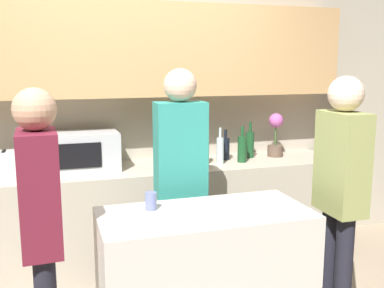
% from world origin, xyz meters
% --- Properties ---
extents(back_wall, '(6.40, 0.40, 2.70)m').
position_xyz_m(back_wall, '(0.00, 1.66, 1.54)').
color(back_wall, '#B2A893').
rests_on(back_wall, ground_plane).
extents(back_counter, '(3.60, 0.62, 0.88)m').
position_xyz_m(back_counter, '(0.00, 1.39, 0.44)').
color(back_counter, '#B7AD99').
rests_on(back_counter, ground_plane).
extents(kitchen_island, '(1.21, 0.58, 0.88)m').
position_xyz_m(kitchen_island, '(0.19, 0.17, 0.44)').
color(kitchen_island, beige).
rests_on(kitchen_island, ground_plane).
extents(microwave, '(0.52, 0.39, 0.30)m').
position_xyz_m(microwave, '(-0.37, 1.47, 1.03)').
color(microwave, '#B7BABC').
rests_on(microwave, back_counter).
extents(toaster, '(0.26, 0.16, 0.18)m').
position_xyz_m(toaster, '(-0.92, 1.47, 0.97)').
color(toaster, silver).
rests_on(toaster, back_counter).
extents(potted_plant, '(0.14, 0.14, 0.39)m').
position_xyz_m(potted_plant, '(1.32, 1.47, 1.08)').
color(potted_plant, brown).
rests_on(potted_plant, back_counter).
extents(bottle_0, '(0.08, 0.08, 0.27)m').
position_xyz_m(bottle_0, '(0.26, 1.49, 0.99)').
color(bottle_0, '#194723').
rests_on(bottle_0, back_counter).
extents(bottle_1, '(0.06, 0.06, 0.29)m').
position_xyz_m(bottle_1, '(0.38, 1.48, 0.99)').
color(bottle_1, black).
rests_on(bottle_1, back_counter).
extents(bottle_2, '(0.07, 0.07, 0.23)m').
position_xyz_m(bottle_2, '(0.48, 1.33, 0.97)').
color(bottle_2, '#472814').
rests_on(bottle_2, back_counter).
extents(bottle_3, '(0.08, 0.08, 0.26)m').
position_xyz_m(bottle_3, '(0.61, 1.37, 0.98)').
color(bottle_3, '#472814').
rests_on(bottle_3, back_counter).
extents(bottle_4, '(0.06, 0.06, 0.31)m').
position_xyz_m(bottle_4, '(0.73, 1.32, 1.00)').
color(bottle_4, silver).
rests_on(bottle_4, back_counter).
extents(bottle_5, '(0.07, 0.07, 0.27)m').
position_xyz_m(bottle_5, '(0.83, 1.46, 0.98)').
color(bottle_5, black).
rests_on(bottle_5, back_counter).
extents(bottle_6, '(0.08, 0.08, 0.31)m').
position_xyz_m(bottle_6, '(0.93, 1.33, 1.00)').
color(bottle_6, '#194723').
rests_on(bottle_6, back_counter).
extents(bottle_7, '(0.07, 0.07, 0.32)m').
position_xyz_m(bottle_7, '(1.08, 1.49, 1.01)').
color(bottle_7, '#194723').
rests_on(bottle_7, back_counter).
extents(cup_0, '(0.07, 0.07, 0.10)m').
position_xyz_m(cup_0, '(-0.09, 0.30, 0.94)').
color(cup_0, '#6A78B1').
rests_on(cup_0, kitchen_island).
extents(person_left, '(0.34, 0.22, 1.69)m').
position_xyz_m(person_left, '(0.21, 0.72, 1.01)').
color(person_left, black).
rests_on(person_left, ground_plane).
extents(person_center, '(0.22, 0.34, 1.65)m').
position_xyz_m(person_center, '(1.08, 0.16, 0.98)').
color(person_center, black).
rests_on(person_center, ground_plane).
extents(person_right, '(0.21, 0.35, 1.60)m').
position_xyz_m(person_right, '(-0.69, 0.15, 0.95)').
color(person_right, black).
rests_on(person_right, ground_plane).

